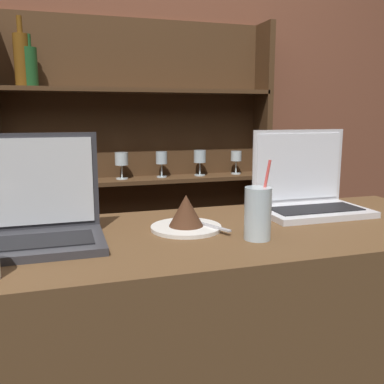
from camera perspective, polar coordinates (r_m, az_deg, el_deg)
The scene contains 6 objects.
back_wall at distance 2.23m, azimuth -10.04°, elevation 11.95°, with size 7.00×0.06×2.70m.
back_shelf at distance 2.19m, azimuth -7.20°, elevation 0.42°, with size 1.33×0.18×1.74m.
laptop_near at distance 1.06m, azimuth -21.06°, elevation -3.36°, with size 0.34×0.22×0.25m.
laptop_far at distance 1.37m, azimuth 15.12°, elevation -0.08°, with size 0.32×0.20×0.25m.
cake_plate at distance 1.12m, azimuth -0.77°, elevation -3.27°, with size 0.19×0.19×0.09m.
water_glass at distance 1.04m, azimuth 8.77°, elevation -2.82°, with size 0.07×0.07×0.19m.
Camera 1 is at (-0.28, -0.74, 1.29)m, focal length 40.00 mm.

